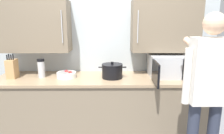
{
  "coord_description": "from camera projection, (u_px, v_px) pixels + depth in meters",
  "views": [
    {
      "loc": [
        0.12,
        -1.69,
        1.65
      ],
      "look_at": [
        0.15,
        0.86,
        1.06
      ],
      "focal_mm": 32.8,
      "sensor_mm": 36.0,
      "label": 1
    }
  ],
  "objects": [
    {
      "name": "person_figure",
      "position": [
        207.0,
        88.0,
        1.92
      ],
      "size": [
        0.44,
        0.61,
        1.72
      ],
      "color": "#282D3D",
      "rests_on": "ground_plane"
    },
    {
      "name": "knife_block",
      "position": [
        12.0,
        69.0,
        2.64
      ],
      "size": [
        0.11,
        0.15,
        0.32
      ],
      "color": "tan",
      "rests_on": "counter_unit"
    },
    {
      "name": "fruit_bowl",
      "position": [
        67.0,
        74.0,
        2.68
      ],
      "size": [
        0.25,
        0.25,
        0.1
      ],
      "color": "white",
      "rests_on": "counter_unit"
    },
    {
      "name": "counter_unit",
      "position": [
        101.0,
        109.0,
        2.8
      ],
      "size": [
        2.75,
        0.69,
        0.91
      ],
      "color": "#756651",
      "rests_on": "ground_plane"
    },
    {
      "name": "stock_pot",
      "position": [
        112.0,
        71.0,
        2.65
      ],
      "size": [
        0.37,
        0.27,
        0.21
      ],
      "color": "black",
      "rests_on": "counter_unit"
    },
    {
      "name": "microwave_oven",
      "position": [
        167.0,
        66.0,
        2.71
      ],
      "size": [
        0.53,
        0.77,
        0.29
      ],
      "color": "#B7BABF",
      "rests_on": "counter_unit"
    },
    {
      "name": "thermos_flask",
      "position": [
        41.0,
        68.0,
        2.67
      ],
      "size": [
        0.09,
        0.09,
        0.25
      ],
      "color": "#B7BABF",
      "rests_on": "counter_unit"
    },
    {
      "name": "back_wall_tiled",
      "position": [
        101.0,
        39.0,
        2.91
      ],
      "size": [
        3.31,
        0.44,
        2.64
      ],
      "color": "#B2BCC1",
      "rests_on": "ground_plane"
    }
  ]
}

